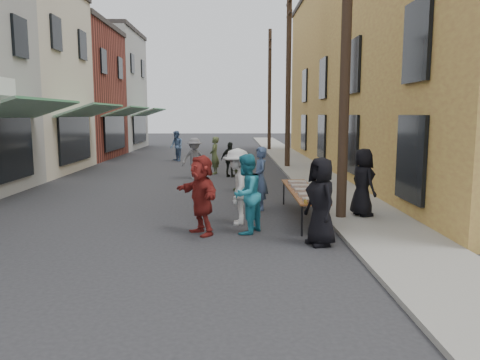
{
  "coord_description": "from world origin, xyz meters",
  "views": [
    {
      "loc": [
        1.51,
        -8.77,
        2.71
      ],
      "look_at": [
        1.67,
        1.28,
        1.3
      ],
      "focal_mm": 35.0,
      "sensor_mm": 36.0,
      "label": 1
    }
  ],
  "objects_px": {
    "utility_pole_mid": "(288,78)",
    "guest_front_a": "(321,202)",
    "server": "(363,182)",
    "catering_tray_sausage": "(314,200)",
    "guest_front_c": "(246,194)",
    "utility_pole_far": "(270,91)",
    "serving_table": "(303,191)",
    "utility_pole_near": "(346,41)"
  },
  "relations": [
    {
      "from": "utility_pole_far",
      "to": "serving_table",
      "type": "xyz_separation_m",
      "value": [
        -0.95,
        -23.7,
        -3.79
      ]
    },
    {
      "from": "utility_pole_far",
      "to": "guest_front_c",
      "type": "xyz_separation_m",
      "value": [
        -2.49,
        -25.28,
        -3.58
      ]
    },
    {
      "from": "utility_pole_mid",
      "to": "serving_table",
      "type": "relative_size",
      "value": 2.25
    },
    {
      "from": "utility_pole_near",
      "to": "guest_front_a",
      "type": "relative_size",
      "value": 4.88
    },
    {
      "from": "catering_tray_sausage",
      "to": "guest_front_c",
      "type": "height_order",
      "value": "guest_front_c"
    },
    {
      "from": "guest_front_c",
      "to": "server",
      "type": "xyz_separation_m",
      "value": [
        3.07,
        1.41,
        0.06
      ]
    },
    {
      "from": "utility_pole_near",
      "to": "utility_pole_mid",
      "type": "height_order",
      "value": "same"
    },
    {
      "from": "utility_pole_far",
      "to": "guest_front_a",
      "type": "bearing_deg",
      "value": -92.11
    },
    {
      "from": "serving_table",
      "to": "catering_tray_sausage",
      "type": "bearing_deg",
      "value": -90.0
    },
    {
      "from": "serving_table",
      "to": "guest_front_c",
      "type": "distance_m",
      "value": 2.21
    },
    {
      "from": "utility_pole_far",
      "to": "serving_table",
      "type": "bearing_deg",
      "value": -92.3
    },
    {
      "from": "server",
      "to": "catering_tray_sausage",
      "type": "bearing_deg",
      "value": 115.88
    },
    {
      "from": "catering_tray_sausage",
      "to": "utility_pole_near",
      "type": "bearing_deg",
      "value": 54.82
    },
    {
      "from": "guest_front_a",
      "to": "guest_front_c",
      "type": "distance_m",
      "value": 1.82
    },
    {
      "from": "serving_table",
      "to": "guest_front_c",
      "type": "height_order",
      "value": "guest_front_c"
    },
    {
      "from": "utility_pole_near",
      "to": "guest_front_c",
      "type": "height_order",
      "value": "utility_pole_near"
    },
    {
      "from": "utility_pole_near",
      "to": "catering_tray_sausage",
      "type": "relative_size",
      "value": 18.0
    },
    {
      "from": "utility_pole_near",
      "to": "guest_front_a",
      "type": "bearing_deg",
      "value": -112.98
    },
    {
      "from": "utility_pole_far",
      "to": "server",
      "type": "bearing_deg",
      "value": -88.61
    },
    {
      "from": "utility_pole_mid",
      "to": "utility_pole_far",
      "type": "distance_m",
      "value": 12.0
    },
    {
      "from": "serving_table",
      "to": "catering_tray_sausage",
      "type": "height_order",
      "value": "catering_tray_sausage"
    },
    {
      "from": "utility_pole_mid",
      "to": "guest_front_c",
      "type": "height_order",
      "value": "utility_pole_mid"
    },
    {
      "from": "serving_table",
      "to": "server",
      "type": "distance_m",
      "value": 1.56
    },
    {
      "from": "utility_pole_mid",
      "to": "guest_front_a",
      "type": "bearing_deg",
      "value": -93.87
    },
    {
      "from": "catering_tray_sausage",
      "to": "server",
      "type": "height_order",
      "value": "server"
    },
    {
      "from": "catering_tray_sausage",
      "to": "guest_front_a",
      "type": "relative_size",
      "value": 0.27
    },
    {
      "from": "guest_front_c",
      "to": "catering_tray_sausage",
      "type": "bearing_deg",
      "value": 116.84
    },
    {
      "from": "utility_pole_mid",
      "to": "guest_front_a",
      "type": "distance_m",
      "value": 14.75
    },
    {
      "from": "catering_tray_sausage",
      "to": "server",
      "type": "distance_m",
      "value": 2.14
    },
    {
      "from": "utility_pole_near",
      "to": "serving_table",
      "type": "height_order",
      "value": "utility_pole_near"
    },
    {
      "from": "catering_tray_sausage",
      "to": "guest_front_c",
      "type": "bearing_deg",
      "value": 177.35
    },
    {
      "from": "utility_pole_mid",
      "to": "guest_front_c",
      "type": "distance_m",
      "value": 13.98
    },
    {
      "from": "guest_front_a",
      "to": "utility_pole_far",
      "type": "bearing_deg",
      "value": 158.21
    },
    {
      "from": "utility_pole_mid",
      "to": "server",
      "type": "height_order",
      "value": "utility_pole_mid"
    },
    {
      "from": "utility_pole_mid",
      "to": "catering_tray_sausage",
      "type": "relative_size",
      "value": 18.0
    },
    {
      "from": "utility_pole_near",
      "to": "catering_tray_sausage",
      "type": "distance_m",
      "value": 4.06
    },
    {
      "from": "guest_front_c",
      "to": "server",
      "type": "height_order",
      "value": "server"
    },
    {
      "from": "serving_table",
      "to": "guest_front_a",
      "type": "xyz_separation_m",
      "value": [
        -0.01,
        -2.58,
        0.21
      ]
    },
    {
      "from": "catering_tray_sausage",
      "to": "utility_pole_mid",
      "type": "bearing_deg",
      "value": 85.92
    },
    {
      "from": "utility_pole_mid",
      "to": "guest_front_c",
      "type": "relative_size",
      "value": 4.92
    },
    {
      "from": "catering_tray_sausage",
      "to": "serving_table",
      "type": "bearing_deg",
      "value": 90.0
    },
    {
      "from": "utility_pole_mid",
      "to": "guest_front_c",
      "type": "bearing_deg",
      "value": -100.62
    }
  ]
}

